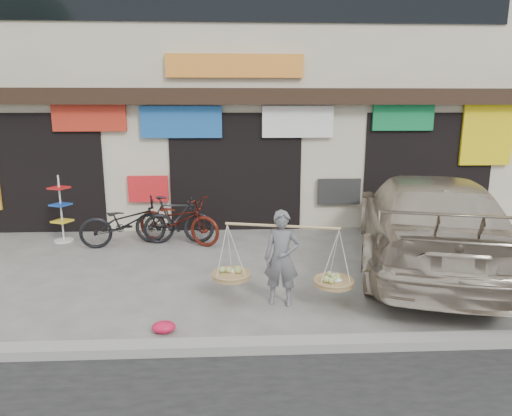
{
  "coord_description": "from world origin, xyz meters",
  "views": [
    {
      "loc": [
        -0.05,
        -6.92,
        2.84
      ],
      "look_at": [
        0.34,
        0.9,
        1.09
      ],
      "focal_mm": 32.0,
      "sensor_mm": 36.0,
      "label": 1
    }
  ],
  "objects_px": {
    "bike_2": "(178,220)",
    "suv": "(427,220)",
    "bike_1": "(174,220)",
    "bike_0": "(127,222)",
    "street_vendor": "(282,262)",
    "display_rack": "(62,215)"
  },
  "relations": [
    {
      "from": "bike_2",
      "to": "suv",
      "type": "height_order",
      "value": "suv"
    },
    {
      "from": "bike_1",
      "to": "bike_2",
      "type": "xyz_separation_m",
      "value": [
        0.09,
        -0.02,
        0.0
      ]
    },
    {
      "from": "bike_0",
      "to": "bike_2",
      "type": "bearing_deg",
      "value": -95.84
    },
    {
      "from": "street_vendor",
      "to": "bike_2",
      "type": "height_order",
      "value": "street_vendor"
    },
    {
      "from": "street_vendor",
      "to": "bike_1",
      "type": "height_order",
      "value": "street_vendor"
    },
    {
      "from": "street_vendor",
      "to": "bike_0",
      "type": "bearing_deg",
      "value": 146.92
    },
    {
      "from": "bike_0",
      "to": "bike_2",
      "type": "distance_m",
      "value": 1.04
    },
    {
      "from": "suv",
      "to": "display_rack",
      "type": "xyz_separation_m",
      "value": [
        -7.15,
        1.79,
        -0.25
      ]
    },
    {
      "from": "bike_1",
      "to": "bike_0",
      "type": "bearing_deg",
      "value": 103.7
    },
    {
      "from": "bike_2",
      "to": "display_rack",
      "type": "distance_m",
      "value": 2.5
    },
    {
      "from": "suv",
      "to": "display_rack",
      "type": "bearing_deg",
      "value": 1.47
    },
    {
      "from": "bike_0",
      "to": "suv",
      "type": "height_order",
      "value": "suv"
    },
    {
      "from": "bike_2",
      "to": "bike_1",
      "type": "bearing_deg",
      "value": 101.53
    },
    {
      "from": "bike_2",
      "to": "display_rack",
      "type": "bearing_deg",
      "value": 109.33
    },
    {
      "from": "suv",
      "to": "bike_2",
      "type": "bearing_deg",
      "value": -2.93
    },
    {
      "from": "bike_0",
      "to": "display_rack",
      "type": "xyz_separation_m",
      "value": [
        -1.46,
        0.38,
        0.08
      ]
    },
    {
      "from": "bike_2",
      "to": "display_rack",
      "type": "xyz_separation_m",
      "value": [
        -2.49,
        0.24,
        0.08
      ]
    },
    {
      "from": "street_vendor",
      "to": "display_rack",
      "type": "xyz_separation_m",
      "value": [
        -4.34,
        3.38,
        -0.06
      ]
    },
    {
      "from": "bike_1",
      "to": "display_rack",
      "type": "relative_size",
      "value": 1.16
    },
    {
      "from": "street_vendor",
      "to": "suv",
      "type": "relative_size",
      "value": 0.33
    },
    {
      "from": "suv",
      "to": "street_vendor",
      "type": "bearing_deg",
      "value": 45.08
    },
    {
      "from": "bike_0",
      "to": "street_vendor",
      "type": "bearing_deg",
      "value": -149.89
    }
  ]
}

